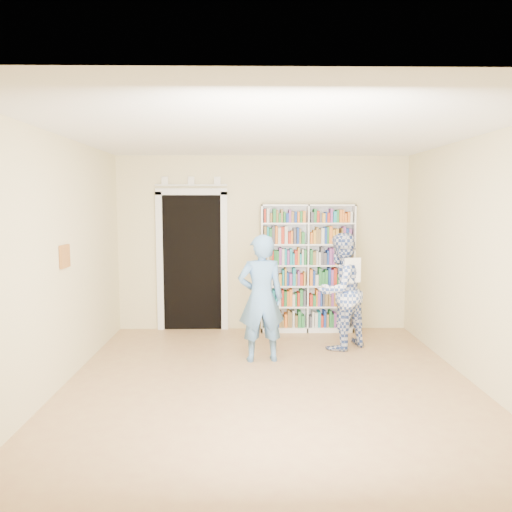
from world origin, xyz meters
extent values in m
plane|color=#A97652|center=(0.00, 0.00, 0.00)|extent=(5.00, 5.00, 0.00)
plane|color=white|center=(0.00, 0.00, 2.70)|extent=(5.00, 5.00, 0.00)
plane|color=beige|center=(0.00, 2.50, 1.35)|extent=(4.50, 0.00, 4.50)
plane|color=beige|center=(-2.25, 0.00, 1.35)|extent=(0.00, 5.00, 5.00)
plane|color=beige|center=(2.25, 0.00, 1.35)|extent=(0.00, 5.00, 5.00)
cube|color=white|center=(0.68, 2.34, 0.98)|extent=(1.42, 0.27, 1.96)
cube|color=white|center=(0.68, 2.34, 0.98)|extent=(0.02, 0.27, 1.96)
cube|color=black|center=(-1.10, 2.48, 1.05)|extent=(0.90, 0.03, 2.10)
cube|color=silver|center=(-1.60, 2.47, 1.05)|extent=(0.10, 0.06, 2.20)
cube|color=silver|center=(-0.60, 2.47, 1.05)|extent=(0.10, 0.06, 2.20)
cube|color=silver|center=(-1.10, 2.47, 2.15)|extent=(1.10, 0.06, 0.10)
cube|color=silver|center=(-1.10, 2.46, 2.25)|extent=(1.10, 0.08, 0.02)
cube|color=maroon|center=(-2.23, 0.20, 1.40)|extent=(0.03, 0.25, 0.25)
imported|color=#5484BC|center=(-0.07, 0.88, 0.80)|extent=(0.63, 0.46, 1.59)
imported|color=#304B95|center=(1.02, 1.41, 0.79)|extent=(0.97, 0.94, 1.58)
cube|color=white|center=(1.14, 1.22, 1.10)|extent=(0.23, 0.07, 0.33)
camera|label=1|loc=(-0.23, -5.23, 1.98)|focal=35.00mm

